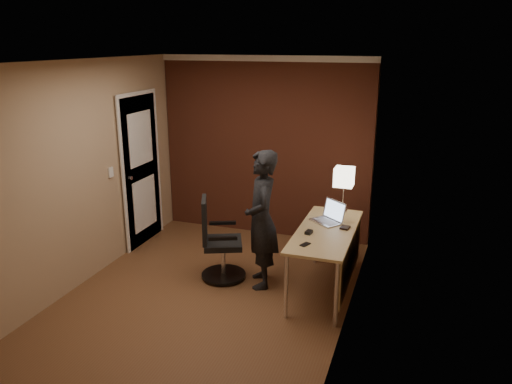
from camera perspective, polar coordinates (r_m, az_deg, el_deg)
room at (r=6.65m, az=-2.34°, el=5.50°), size 4.00×4.00×4.00m
desk at (r=5.49m, az=8.72°, el=-5.61°), size 0.60×1.50×0.73m
desk_lamp at (r=5.94m, az=10.03°, el=1.65°), size 0.22×0.22×0.54m
laptop at (r=5.68m, az=8.45°, el=-2.73°), size 0.42×0.41×0.23m
mouse at (r=5.32m, az=6.05°, el=-4.58°), size 0.07×0.11×0.03m
phone at (r=5.03m, az=5.63°, el=-5.98°), size 0.10×0.13×0.01m
wallet at (r=5.51m, az=10.14°, el=-4.02°), size 0.11×0.12×0.02m
office_chair at (r=5.82m, az=-4.39°, el=-5.98°), size 0.57×0.61×0.96m
person at (r=5.54m, az=0.65°, el=-3.17°), size 0.57×0.67×1.57m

